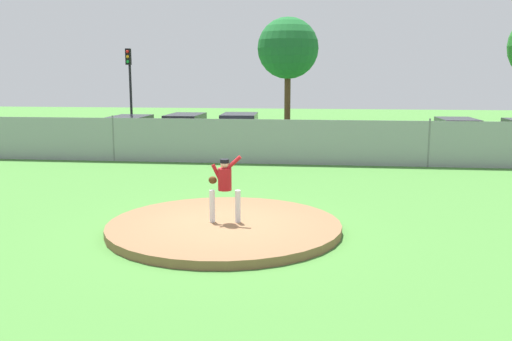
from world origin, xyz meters
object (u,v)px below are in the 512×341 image
object	(u,v)px
parked_car_white	(239,132)
traffic_cone_orange	(378,148)
pitcher_youth	(224,183)
traffic_light_near	(130,78)
parked_car_teal	(130,132)
baseball	(214,209)
parked_car_champagne	(185,132)
parked_car_red	(457,136)

from	to	relation	value
parked_car_white	traffic_cone_orange	world-z (taller)	parked_car_white
pitcher_youth	traffic_light_near	bearing A→B (deg)	115.15
parked_car_teal	traffic_light_near	distance (m)	4.80
baseball	parked_car_white	world-z (taller)	parked_car_white
pitcher_youth	traffic_cone_orange	distance (m)	14.40
parked_car_white	parked_car_champagne	size ratio (longest dim) A/B	0.97
parked_car_champagne	baseball	bearing A→B (deg)	-73.23
parked_car_teal	traffic_cone_orange	xyz separation A→B (m)	(12.29, -1.08, -0.50)
baseball	parked_car_champagne	distance (m)	13.69
pitcher_youth	traffic_cone_orange	bearing A→B (deg)	70.10
parked_car_champagne	traffic_cone_orange	bearing A→B (deg)	-4.47
parked_car_red	parked_car_champagne	xyz separation A→B (m)	(-13.05, -0.31, 0.05)
baseball	traffic_cone_orange	bearing A→B (deg)	66.48
pitcher_youth	parked_car_red	xyz separation A→B (m)	(8.61, 14.55, -0.38)
parked_car_champagne	traffic_light_near	world-z (taller)	traffic_light_near
traffic_cone_orange	traffic_light_near	bearing A→B (deg)	160.21
traffic_cone_orange	parked_car_teal	bearing A→B (deg)	174.99
baseball	traffic_light_near	world-z (taller)	traffic_light_near
pitcher_youth	traffic_light_near	distance (m)	20.44
parked_car_teal	parked_car_red	size ratio (longest dim) A/B	1.07
pitcher_youth	traffic_light_near	size ratio (longest dim) A/B	0.32
pitcher_youth	parked_car_red	world-z (taller)	pitcher_youth
parked_car_champagne	traffic_light_near	xyz separation A→B (m)	(-4.20, 4.14, 2.63)
traffic_cone_orange	traffic_light_near	distance (m)	14.72
pitcher_youth	traffic_cone_orange	size ratio (longest dim) A/B	2.94
parked_car_white	parked_car_red	distance (m)	10.43
baseball	parked_car_champagne	bearing A→B (deg)	106.77
baseball	traffic_cone_orange	xyz separation A→B (m)	(5.38, 12.37, 0.03)
pitcher_youth	parked_car_champagne	bearing A→B (deg)	107.30
parked_car_teal	parked_car_white	bearing A→B (deg)	1.53
parked_car_white	parked_car_teal	world-z (taller)	parked_car_white
parked_car_teal	parked_car_red	world-z (taller)	parked_car_red
parked_car_teal	traffic_light_near	bearing A→B (deg)	108.06
pitcher_youth	parked_car_red	distance (m)	16.91
parked_car_white	parked_car_champagne	xyz separation A→B (m)	(-2.62, -0.50, -0.01)
parked_car_white	traffic_cone_orange	bearing A→B (deg)	-10.36
parked_car_teal	baseball	bearing A→B (deg)	-62.81
parked_car_red	parked_car_champagne	size ratio (longest dim) A/B	0.91
pitcher_youth	parked_car_white	bearing A→B (deg)	97.02
baseball	parked_car_champagne	size ratio (longest dim) A/B	0.02
pitcher_youth	parked_car_teal	world-z (taller)	pitcher_youth
baseball	parked_car_red	distance (m)	16.21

